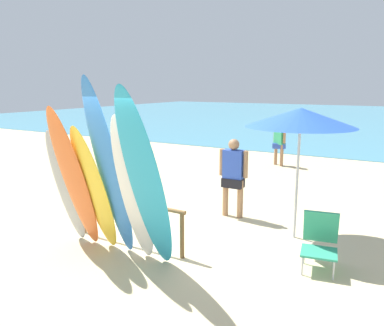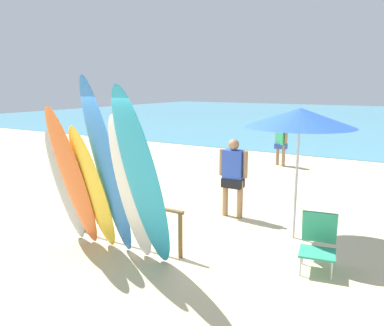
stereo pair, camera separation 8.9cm
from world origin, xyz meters
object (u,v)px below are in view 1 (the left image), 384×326
object	(u,v)px
beach_chair_red	(320,239)
surfboard_rack	(128,212)
beach_umbrella	(301,118)
surfboard_blue_3	(109,171)
surfboard_grey_0	(66,187)
surfboard_yellow_2	(94,190)
surfboard_teal_5	(146,183)
surfboard_orange_1	(74,180)
surfboard_white_4	(133,191)
beachgoer_strolling	(233,173)
beachgoer_photographing	(279,140)

from	to	relation	value
beach_chair_red	surfboard_rack	bearing A→B (deg)	-175.60
beach_umbrella	surfboard_blue_3	bearing A→B (deg)	-134.25
surfboard_grey_0	surfboard_yellow_2	world-z (taller)	surfboard_yellow_2
surfboard_teal_5	beach_chair_red	size ratio (longest dim) A/B	3.37
surfboard_orange_1	surfboard_white_4	size ratio (longest dim) A/B	1.05
surfboard_teal_5	beach_umbrella	bearing A→B (deg)	59.99
surfboard_rack	beachgoer_strolling	distance (m)	2.39
beach_umbrella	surfboard_white_4	bearing A→B (deg)	-128.14
surfboard_orange_1	beach_chair_red	world-z (taller)	surfboard_orange_1
surfboard_rack	beach_chair_red	bearing A→B (deg)	14.51
surfboard_white_4	surfboard_rack	bearing A→B (deg)	133.55
surfboard_yellow_2	beachgoer_strolling	distance (m)	2.94
surfboard_yellow_2	surfboard_white_4	xyz separation A→B (m)	(0.80, -0.03, 0.10)
surfboard_orange_1	surfboard_teal_5	bearing A→B (deg)	-4.91
beachgoer_photographing	beachgoer_strolling	size ratio (longest dim) A/B	0.92
surfboard_grey_0	surfboard_blue_3	world-z (taller)	surfboard_blue_3
surfboard_grey_0	surfboard_orange_1	world-z (taller)	surfboard_orange_1
surfboard_orange_1	surfboard_blue_3	size ratio (longest dim) A/B	0.86
surfboard_white_4	beachgoer_photographing	bearing A→B (deg)	90.84
surfboard_yellow_2	surfboard_blue_3	xyz separation A→B (m)	(0.36, -0.04, 0.35)
surfboard_grey_0	surfboard_white_4	bearing A→B (deg)	-0.57
surfboard_orange_1	surfboard_yellow_2	world-z (taller)	surfboard_orange_1
surfboard_blue_3	surfboard_teal_5	xyz separation A→B (m)	(0.77, -0.13, -0.06)
beach_chair_red	beach_umbrella	xyz separation A→B (m)	(-0.62, 0.94, 1.69)
surfboard_grey_0	surfboard_blue_3	size ratio (longest dim) A/B	0.71
surfboard_blue_3	beach_umbrella	distance (m)	3.25
surfboard_blue_3	beachgoer_strolling	bearing A→B (deg)	79.16
surfboard_rack	surfboard_teal_5	distance (m)	1.37
beachgoer_strolling	beach_chair_red	bearing A→B (deg)	-37.19
surfboard_rack	surfboard_blue_3	distance (m)	1.01
surfboard_white_4	surfboard_yellow_2	bearing A→B (deg)	175.70
surfboard_white_4	beachgoer_photographing	size ratio (longest dim) A/B	1.60
surfboard_orange_1	surfboard_teal_5	distance (m)	1.45
beach_chair_red	surfboard_yellow_2	bearing A→B (deg)	-168.09
surfboard_blue_3	surfboard_rack	bearing A→B (deg)	108.53
beachgoer_photographing	surfboard_rack	bearing A→B (deg)	-59.88
surfboard_grey_0	surfboard_teal_5	bearing A→B (deg)	-4.47
surfboard_yellow_2	surfboard_white_4	distance (m)	0.80
beachgoer_strolling	beach_umbrella	bearing A→B (deg)	-20.90
surfboard_blue_3	surfboard_white_4	world-z (taller)	surfboard_blue_3
surfboard_white_4	beachgoer_strolling	distance (m)	2.76
surfboard_blue_3	surfboard_grey_0	bearing A→B (deg)	-178.70
surfboard_grey_0	beachgoer_strolling	xyz separation A→B (m)	(1.83, 2.66, -0.07)
surfboard_white_4	beach_chair_red	bearing A→B (deg)	27.06
surfboard_grey_0	surfboard_orange_1	distance (m)	0.43
surfboard_orange_1	beach_chair_red	distance (m)	3.84
surfboard_orange_1	beach_umbrella	distance (m)	3.82
surfboard_grey_0	beachgoer_photographing	xyz separation A→B (m)	(1.07, 8.14, -0.14)
surfboard_white_4	beach_umbrella	bearing A→B (deg)	49.97
surfboard_grey_0	surfboard_white_4	distance (m)	1.47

